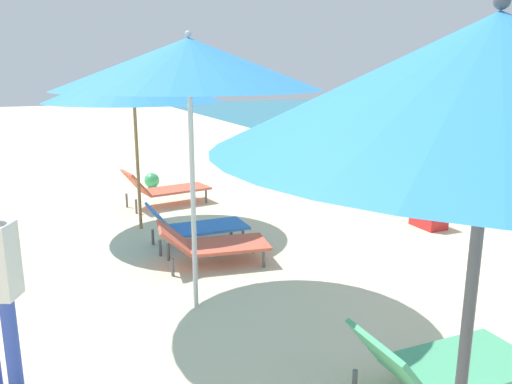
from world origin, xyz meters
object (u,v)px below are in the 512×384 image
lounger_third_shoreside (211,243)px  cooler_box (429,215)px  lounger_second_shoreside (442,364)px  beach_ball (152,180)px  lounger_farthest_shoreside (164,188)px  umbrella_farthest (133,84)px  umbrella_second (493,84)px  person_walking_near (321,133)px  umbrella_third (189,64)px  lounger_farthest_inland (195,225)px

lounger_third_shoreside → cooler_box: size_ratio=2.75×
cooler_box → lounger_third_shoreside: bearing=-177.4°
lounger_second_shoreside → beach_ball: size_ratio=4.51×
lounger_second_shoreside → lounger_farthest_shoreside: (-0.64, 6.31, 0.06)m
beach_ball → cooler_box: 5.61m
umbrella_farthest → lounger_farthest_shoreside: umbrella_farthest is taller
umbrella_second → person_walking_near: umbrella_second is taller
umbrella_third → person_walking_near: umbrella_third is taller
umbrella_second → cooler_box: 6.37m
umbrella_second → person_walking_near: (4.37, 8.73, -1.36)m
lounger_third_shoreside → lounger_farthest_inland: (0.01, 0.78, 0.01)m
lounger_second_shoreside → cooler_box: bearing=49.9°
umbrella_third → beach_ball: umbrella_third is taller
umbrella_third → beach_ball: bearing=82.8°
lounger_third_shoreside → lounger_farthest_shoreside: size_ratio=0.91×
person_walking_near → beach_ball: (-3.88, 0.25, -0.83)m
lounger_second_shoreside → umbrella_farthest: (-1.30, 5.08, 1.93)m
lounger_farthest_shoreside → lounger_farthest_inland: bearing=-102.2°
umbrella_second → person_walking_near: size_ratio=1.63×
lounger_farthest_shoreside → person_walking_near: size_ratio=0.98×
lounger_farthest_shoreside → lounger_farthest_inland: lounger_farthest_shoreside is taller
umbrella_second → umbrella_farthest: umbrella_second is taller
umbrella_third → beach_ball: 6.17m
lounger_second_shoreside → cooler_box: lounger_second_shoreside is taller
cooler_box → umbrella_second: bearing=-130.7°
umbrella_second → lounger_farthest_shoreside: size_ratio=1.67×
lounger_second_shoreside → umbrella_farthest: size_ratio=0.55×
person_walking_near → beach_ball: size_ratio=5.18×
lounger_farthest_inland → cooler_box: bearing=-9.4°
lounger_third_shoreside → lounger_farthest_shoreside: (0.11, 3.08, 0.05)m
lounger_second_shoreside → lounger_farthest_shoreside: size_ratio=0.89×
lounger_second_shoreside → lounger_farthest_shoreside: bearing=95.8°
lounger_farthest_inland → cooler_box: (3.61, -0.61, -0.10)m
umbrella_farthest → person_walking_near: umbrella_farthest is taller
umbrella_third → person_walking_near: 7.27m
lounger_farthest_inland → beach_ball: bearing=87.5°
umbrella_second → umbrella_third: (-0.23, 3.30, 0.10)m
lounger_farthest_inland → beach_ball: 3.83m
person_walking_near → cooler_box: 4.29m
beach_ball → cooler_box: cooler_box is taller
lounger_farthest_inland → cooler_box: size_ratio=2.60×
umbrella_third → umbrella_farthest: size_ratio=1.07×
lounger_third_shoreside → umbrella_farthest: (-0.55, 1.85, 1.92)m
lounger_farthest_shoreside → lounger_third_shoreside: bearing=-101.7°
lounger_third_shoreside → beach_ball: bearing=95.9°
lounger_farthest_inland → person_walking_near: 5.46m
lounger_second_shoreside → lounger_farthest_inland: size_ratio=1.04×
lounger_third_shoreside → lounger_second_shoreside: bearing=-68.6°
umbrella_third → lounger_third_shoreside: 2.48m
person_walking_near → umbrella_third: bearing=-168.3°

